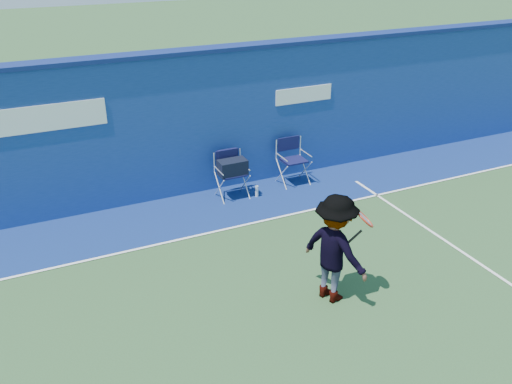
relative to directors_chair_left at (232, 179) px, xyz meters
name	(u,v)px	position (x,y,z in m)	size (l,w,h in m)	color
ground	(248,349)	(-1.62, -4.48, -0.43)	(80.00, 80.00, 0.00)	#2C4E29
stadium_wall	(144,129)	(-1.62, 0.72, 1.12)	(24.00, 0.50, 3.08)	navy
out_of_bounds_strip	(165,219)	(-1.62, -0.38, -0.43)	(24.00, 1.80, 0.01)	navy
court_lines	(232,322)	(-1.62, -3.88, -0.42)	(24.00, 12.00, 0.01)	white
directors_chair_left	(232,179)	(0.00, 0.00, 0.00)	(0.60, 0.55, 1.01)	silver
directors_chair_right	(293,170)	(1.53, 0.09, -0.11)	(0.61, 0.55, 1.02)	silver
water_bottle	(257,191)	(0.48, -0.23, -0.30)	(0.07, 0.07, 0.26)	silver
tennis_player	(335,249)	(0.06, -3.94, 0.45)	(1.10, 1.30, 1.76)	#EA4738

